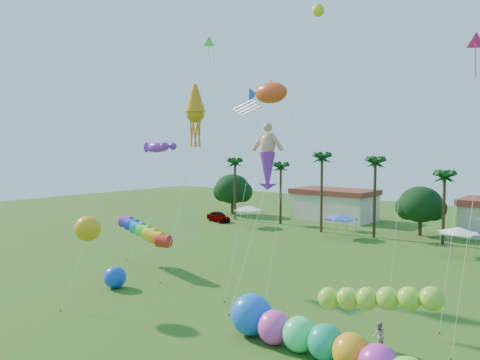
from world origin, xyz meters
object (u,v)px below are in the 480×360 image
Objects in this scene: spectator_b at (379,336)px; caterpillar_inflatable at (311,339)px; car_a at (218,217)px; blue_ball at (115,277)px.

spectator_b is 0.13× the size of caterpillar_inflatable.
car_a is at bearing 144.99° from caterpillar_inflatable.
spectator_b is at bearing 59.69° from caterpillar_inflatable.
caterpillar_inflatable reaches higher than blue_ball.
spectator_b is at bearing -111.29° from car_a.
caterpillar_inflatable is (-2.42, -3.24, 0.25)m from spectator_b.
blue_ball is (16.38, -30.27, 0.11)m from car_a.
spectator_b is 4.05m from caterpillar_inflatable.
caterpillar_inflatable is at bearing -2.18° from blue_ball.
car_a is 2.86× the size of spectator_b.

